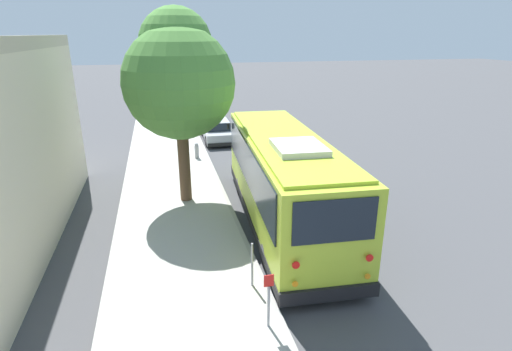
{
  "coord_description": "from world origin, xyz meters",
  "views": [
    {
      "loc": [
        -12.49,
        3.89,
        6.26
      ],
      "look_at": [
        1.02,
        0.58,
        1.3
      ],
      "focal_mm": 28.0,
      "sensor_mm": 36.0,
      "label": 1
    }
  ],
  "objects": [
    {
      "name": "ground_plane",
      "position": [
        0.0,
        0.0,
        0.0
      ],
      "size": [
        160.0,
        160.0,
        0.0
      ],
      "primitive_type": "plane",
      "color": "#474749"
    },
    {
      "name": "sidewalk_slab",
      "position": [
        0.0,
        3.64,
        0.07
      ],
      "size": [
        80.0,
        3.99,
        0.15
      ],
      "primitive_type": "cube",
      "color": "#B2AFA8",
      "rests_on": "ground"
    },
    {
      "name": "curb_strip",
      "position": [
        0.0,
        1.57,
        0.07
      ],
      "size": [
        80.0,
        0.14,
        0.15
      ],
      "primitive_type": "cube",
      "color": "#9D9A94",
      "rests_on": "ground"
    },
    {
      "name": "shuttle_bus",
      "position": [
        -0.43,
        -0.02,
        1.76
      ],
      "size": [
        9.83,
        3.13,
        3.29
      ],
      "rotation": [
        0.0,
        0.0,
        -0.07
      ],
      "color": "#ADC633",
      "rests_on": "ground"
    },
    {
      "name": "parked_sedan_silver",
      "position": [
        11.51,
        0.5,
        0.59
      ],
      "size": [
        4.29,
        1.77,
        1.28
      ],
      "rotation": [
        0.0,
        0.0,
        -0.02
      ],
      "color": "#A8AAAF",
      "rests_on": "ground"
    },
    {
      "name": "parked_sedan_navy",
      "position": [
        17.13,
        0.52,
        0.6
      ],
      "size": [
        4.19,
        1.78,
        1.29
      ],
      "rotation": [
        0.0,
        0.0,
        0.04
      ],
      "color": "#19234C",
      "rests_on": "ground"
    },
    {
      "name": "parked_sedan_tan",
      "position": [
        24.53,
        0.5,
        0.6
      ],
      "size": [
        4.71,
        1.99,
        1.3
      ],
      "rotation": [
        0.0,
        0.0,
        0.08
      ],
      "color": "tan",
      "rests_on": "ground"
    },
    {
      "name": "parked_sedan_white",
      "position": [
        31.0,
        0.53,
        0.62
      ],
      "size": [
        4.67,
        1.98,
        1.33
      ],
      "rotation": [
        0.0,
        0.0,
        -0.05
      ],
      "color": "silver",
      "rests_on": "ground"
    },
    {
      "name": "street_tree",
      "position": [
        2.24,
        3.11,
        4.86
      ],
      "size": [
        4.0,
        4.0,
        7.06
      ],
      "color": "brown",
      "rests_on": "sidewalk_slab"
    },
    {
      "name": "sign_post_near",
      "position": [
        -5.55,
        1.91,
        0.83
      ],
      "size": [
        0.06,
        0.22,
        1.31
      ],
      "color": "gray",
      "rests_on": "sidewalk_slab"
    },
    {
      "name": "sign_post_far",
      "position": [
        -3.99,
        1.91,
        0.75
      ],
      "size": [
        0.06,
        0.06,
        1.21
      ],
      "color": "gray",
      "rests_on": "sidewalk_slab"
    },
    {
      "name": "fire_hydrant",
      "position": [
        7.54,
        2.14,
        0.55
      ],
      "size": [
        0.22,
        0.22,
        0.81
      ],
      "color": "#99999E",
      "rests_on": "sidewalk_slab"
    }
  ]
}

